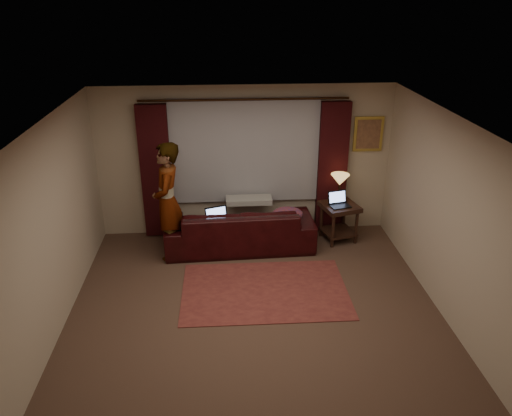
{
  "coord_description": "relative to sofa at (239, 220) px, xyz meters",
  "views": [
    {
      "loc": [
        -0.39,
        -5.61,
        4.02
      ],
      "look_at": [
        0.1,
        1.2,
        1.0
      ],
      "focal_mm": 35.0,
      "sensor_mm": 36.0,
      "label": 1
    }
  ],
  "objects": [
    {
      "name": "floor",
      "position": [
        0.13,
        -1.86,
        -0.5
      ],
      "size": [
        5.0,
        5.0,
        0.01
      ],
      "primitive_type": "cube",
      "color": "brown",
      "rests_on": "ground"
    },
    {
      "name": "ceiling",
      "position": [
        0.13,
        -1.86,
        2.11
      ],
      "size": [
        5.0,
        5.0,
        0.02
      ],
      "primitive_type": "cube",
      "color": "silver",
      "rests_on": "ground"
    },
    {
      "name": "wall_back",
      "position": [
        0.13,
        0.64,
        0.81
      ],
      "size": [
        5.0,
        0.02,
        2.6
      ],
      "primitive_type": "cube",
      "color": "#BFAE95",
      "rests_on": "ground"
    },
    {
      "name": "wall_front",
      "position": [
        0.13,
        -4.36,
        0.81
      ],
      "size": [
        5.0,
        0.02,
        2.6
      ],
      "primitive_type": "cube",
      "color": "#BFAE95",
      "rests_on": "ground"
    },
    {
      "name": "wall_left",
      "position": [
        -2.37,
        -1.86,
        0.81
      ],
      "size": [
        0.02,
        5.0,
        2.6
      ],
      "primitive_type": "cube",
      "color": "#BFAE95",
      "rests_on": "ground"
    },
    {
      "name": "wall_right",
      "position": [
        2.63,
        -1.86,
        0.81
      ],
      "size": [
        0.02,
        5.0,
        2.6
      ],
      "primitive_type": "cube",
      "color": "#BFAE95",
      "rests_on": "ground"
    },
    {
      "name": "sheer_curtain",
      "position": [
        0.13,
        0.58,
        1.01
      ],
      "size": [
        2.5,
        0.05,
        1.8
      ],
      "primitive_type": "cube",
      "color": "#9B9CA3",
      "rests_on": "wall_back"
    },
    {
      "name": "drape_left",
      "position": [
        -1.37,
        0.53,
        0.69
      ],
      "size": [
        0.5,
        0.14,
        2.3
      ],
      "primitive_type": "cube",
      "color": "black",
      "rests_on": "floor"
    },
    {
      "name": "drape_right",
      "position": [
        1.63,
        0.53,
        0.69
      ],
      "size": [
        0.5,
        0.14,
        2.3
      ],
      "primitive_type": "cube",
      "color": "black",
      "rests_on": "floor"
    },
    {
      "name": "curtain_rod",
      "position": [
        0.13,
        0.53,
        1.89
      ],
      "size": [
        0.04,
        0.04,
        3.4
      ],
      "primitive_type": "cylinder",
      "color": "black",
      "rests_on": "wall_back"
    },
    {
      "name": "picture_frame",
      "position": [
        2.23,
        0.61,
        1.26
      ],
      "size": [
        0.5,
        0.04,
        0.6
      ],
      "primitive_type": "cube",
      "color": "gold",
      "rests_on": "wall_back"
    },
    {
      "name": "sofa",
      "position": [
        0.0,
        0.0,
        0.0
      ],
      "size": [
        2.49,
        1.15,
        0.99
      ],
      "primitive_type": "imported",
      "rotation": [
        0.0,
        0.0,
        3.18
      ],
      "color": "black",
      "rests_on": "floor"
    },
    {
      "name": "throw_blanket",
      "position": [
        0.18,
        0.3,
        0.49
      ],
      "size": [
        0.77,
        0.31,
        0.09
      ],
      "primitive_type": "cube",
      "rotation": [
        0.0,
        0.0,
        -0.0
      ],
      "color": "#9D9C95",
      "rests_on": "sofa"
    },
    {
      "name": "clothing_pile",
      "position": [
        0.79,
        -0.08,
        0.11
      ],
      "size": [
        0.58,
        0.48,
        0.22
      ],
      "primitive_type": "ellipsoid",
      "rotation": [
        0.0,
        0.0,
        -0.18
      ],
      "color": "brown",
      "rests_on": "sofa"
    },
    {
      "name": "laptop_sofa",
      "position": [
        -0.34,
        -0.18,
        0.13
      ],
      "size": [
        0.48,
        0.5,
        0.27
      ],
      "primitive_type": null,
      "rotation": [
        0.0,
        0.0,
        0.33
      ],
      "color": "black",
      "rests_on": "sofa"
    },
    {
      "name": "area_rug",
      "position": [
        0.3,
        -1.38,
        -0.49
      ],
      "size": [
        2.39,
        1.61,
        0.01
      ],
      "primitive_type": "cube",
      "rotation": [
        0.0,
        0.0,
        -0.01
      ],
      "color": "brown",
      "rests_on": "floor"
    },
    {
      "name": "end_table",
      "position": [
        1.71,
        0.14,
        -0.16
      ],
      "size": [
        0.7,
        0.7,
        0.66
      ],
      "primitive_type": "cube",
      "rotation": [
        0.0,
        0.0,
        0.26
      ],
      "color": "black",
      "rests_on": "floor"
    },
    {
      "name": "tiffany_lamp",
      "position": [
        1.71,
        0.25,
        0.42
      ],
      "size": [
        0.42,
        0.42,
        0.5
      ],
      "primitive_type": null,
      "rotation": [
        0.0,
        0.0,
        0.46
      ],
      "color": "olive",
      "rests_on": "end_table"
    },
    {
      "name": "laptop_table",
      "position": [
        1.69,
        0.07,
        0.29
      ],
      "size": [
        0.41,
        0.43,
        0.24
      ],
      "primitive_type": null,
      "rotation": [
        0.0,
        0.0,
        0.24
      ],
      "color": "black",
      "rests_on": "end_table"
    },
    {
      "name": "person",
      "position": [
        -1.13,
        -0.21,
        0.46
      ],
      "size": [
        0.56,
        0.56,
        1.91
      ],
      "primitive_type": "imported",
      "rotation": [
        0.0,
        0.0,
        -1.57
      ],
      "color": "#9D9C95",
      "rests_on": "floor"
    }
  ]
}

